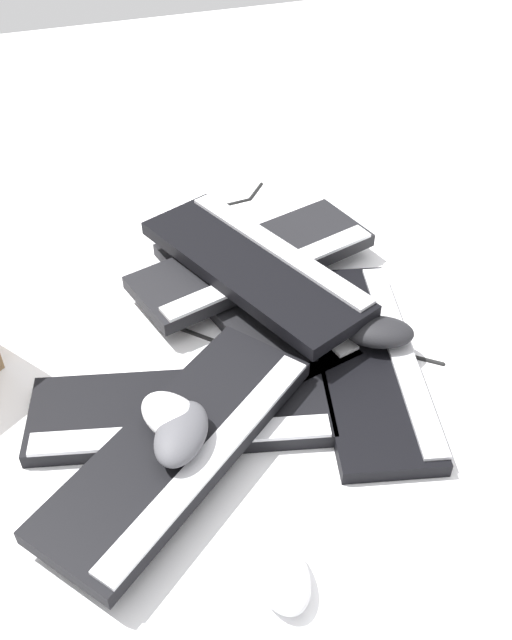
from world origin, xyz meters
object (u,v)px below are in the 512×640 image
keyboard_4 (254,266)px  mouse_0 (181,433)px  keyboard_3 (254,261)px  mouse_3 (280,573)px  keyboard_0 (250,298)px  mouse_1 (379,332)px  mouse_2 (174,418)px  keyboard_5 (180,445)px  keyboard_1 (182,413)px  keyboard_2 (367,360)px

keyboard_4 → mouse_0: size_ratio=4.21×
keyboard_3 → mouse_3: keyboard_3 is taller
keyboard_4 → mouse_0: bearing=147.4°
keyboard_0 → keyboard_4: 0.06m
mouse_3 → mouse_1: bearing=-40.4°
keyboard_0 → keyboard_4: keyboard_4 is taller
mouse_2 → mouse_3: 0.24m
keyboard_5 → mouse_2: size_ratio=3.99×
keyboard_1 → mouse_1: mouse_1 is taller
keyboard_4 → keyboard_5: (-0.31, 0.21, -0.03)m
mouse_2 → mouse_0: bearing=-21.0°
keyboard_1 → keyboard_4: (0.23, -0.19, 0.06)m
mouse_0 → mouse_1: 0.37m
keyboard_4 → mouse_3: (-0.51, 0.13, -0.05)m
keyboard_0 → mouse_1: bearing=-139.9°
keyboard_0 → keyboard_3: size_ratio=1.00×
keyboard_5 → mouse_2: 0.04m
keyboard_0 → mouse_3: bearing=166.1°
keyboard_1 → mouse_0: bearing=169.0°
keyboard_5 → keyboard_0: bearing=-33.2°
keyboard_0 → mouse_0: mouse_0 is taller
keyboard_0 → mouse_2: mouse_2 is taller
keyboard_2 → mouse_0: mouse_0 is taller
keyboard_4 → mouse_2: 0.36m
keyboard_2 → keyboard_5: size_ratio=1.05×
keyboard_2 → keyboard_3: (0.26, 0.10, 0.03)m
keyboard_4 → mouse_3: bearing=165.3°
keyboard_1 → mouse_1: bearing=-84.1°
mouse_1 → keyboard_5: bearing=-138.7°
keyboard_4 → keyboard_5: size_ratio=1.06×
keyboard_4 → keyboard_2: bearing=-151.1°
keyboard_4 → mouse_2: bearing=144.5°
mouse_3 → keyboard_0: bearing=-13.3°
keyboard_1 → keyboard_5: keyboard_5 is taller
keyboard_0 → keyboard_4: size_ratio=1.00×
keyboard_1 → mouse_2: 0.09m
keyboard_1 → mouse_3: mouse_3 is taller
keyboard_0 → keyboard_5: size_ratio=1.06×
keyboard_1 → keyboard_2: size_ratio=1.00×
keyboard_3 → keyboard_1: bearing=144.0°
keyboard_5 → keyboard_3: bearing=-31.7°
keyboard_4 → mouse_0: (-0.32, 0.20, 0.01)m
mouse_1 → keyboard_2: bearing=-121.1°
keyboard_0 → mouse_1: (-0.18, -0.15, 0.04)m
mouse_2 → mouse_1: bearing=77.9°
keyboard_1 → keyboard_5: size_ratio=1.06×
mouse_0 → mouse_3: size_ratio=1.00×
keyboard_3 → keyboard_5: bearing=148.3°
keyboard_0 → keyboard_3: (0.06, -0.03, 0.03)m
keyboard_0 → mouse_3: 0.52m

